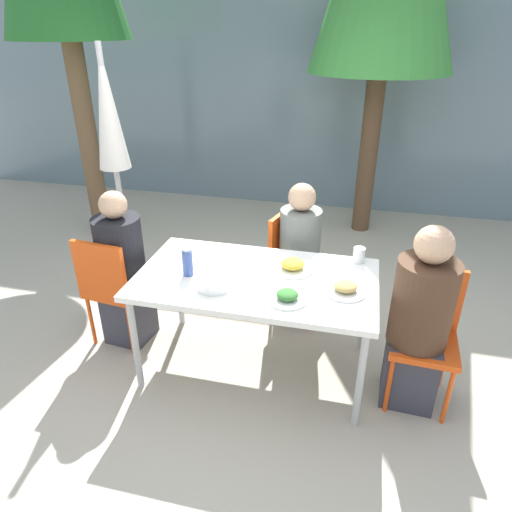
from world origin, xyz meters
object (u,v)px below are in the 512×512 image
(person_left, at_px, (123,274))
(chair_far, at_px, (292,257))
(drinking_cup, at_px, (359,255))
(chair_left, at_px, (112,283))
(bottle, at_px, (187,262))
(person_far, at_px, (299,258))
(chair_right, at_px, (425,326))
(salad_bowl, at_px, (214,284))
(person_right, at_px, (418,324))
(closed_umbrella, at_px, (111,135))

(person_left, relative_size, chair_far, 1.36)
(person_left, bearing_deg, drinking_cup, 14.82)
(person_left, height_order, drinking_cup, person_left)
(chair_left, xyz_separation_m, bottle, (0.65, -0.11, 0.31))
(chair_far, distance_m, person_far, 0.10)
(chair_right, distance_m, salad_bowl, 1.34)
(salad_bowl, bearing_deg, bottle, 149.92)
(chair_right, height_order, person_right, person_right)
(person_far, bearing_deg, chair_left, -47.90)
(chair_left, bearing_deg, person_left, 58.01)
(person_left, xyz_separation_m, salad_bowl, (0.80, -0.31, 0.20))
(chair_left, height_order, person_left, person_left)
(person_right, height_order, drinking_cup, person_right)
(chair_left, bearing_deg, person_right, 3.74)
(person_right, xyz_separation_m, bottle, (-1.45, -0.02, 0.25))
(person_left, bearing_deg, closed_umbrella, 122.32)
(bottle, height_order, drinking_cup, bottle)
(closed_umbrella, bearing_deg, person_right, -17.49)
(person_left, xyz_separation_m, chair_right, (2.10, -0.09, -0.05))
(chair_left, relative_size, drinking_cup, 8.28)
(drinking_cup, relative_size, salad_bowl, 0.54)
(bottle, bearing_deg, person_right, 0.75)
(person_right, bearing_deg, chair_right, -121.99)
(chair_far, xyz_separation_m, salad_bowl, (-0.34, -0.95, 0.25))
(person_far, bearing_deg, bottle, -24.08)
(chair_far, height_order, salad_bowl, chair_far)
(person_right, bearing_deg, chair_far, -38.79)
(chair_right, relative_size, salad_bowl, 4.43)
(chair_left, bearing_deg, chair_far, 37.10)
(chair_left, distance_m, person_far, 1.42)
(chair_far, distance_m, closed_umbrella, 1.68)
(chair_left, relative_size, person_far, 0.76)
(chair_right, distance_m, closed_umbrella, 2.62)
(drinking_cup, distance_m, salad_bowl, 1.02)
(chair_right, bearing_deg, drinking_cup, -34.23)
(closed_umbrella, xyz_separation_m, drinking_cup, (1.93, -0.31, -0.64))
(person_right, bearing_deg, person_far, -38.36)
(closed_umbrella, bearing_deg, chair_far, 3.20)
(chair_far, bearing_deg, drinking_cup, 67.52)
(bottle, distance_m, salad_bowl, 0.26)
(person_left, distance_m, person_right, 2.05)
(chair_far, relative_size, bottle, 4.64)
(bottle, xyz_separation_m, drinking_cup, (1.06, 0.43, -0.04))
(person_left, xyz_separation_m, closed_umbrella, (-0.27, 0.56, 0.86))
(person_far, xyz_separation_m, bottle, (-0.62, -0.76, 0.28))
(person_far, height_order, bottle, person_far)
(person_right, xyz_separation_m, closed_umbrella, (-2.31, 0.73, 0.85))
(closed_umbrella, height_order, bottle, closed_umbrella)
(chair_left, height_order, chair_far, same)
(bottle, relative_size, drinking_cup, 1.78)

